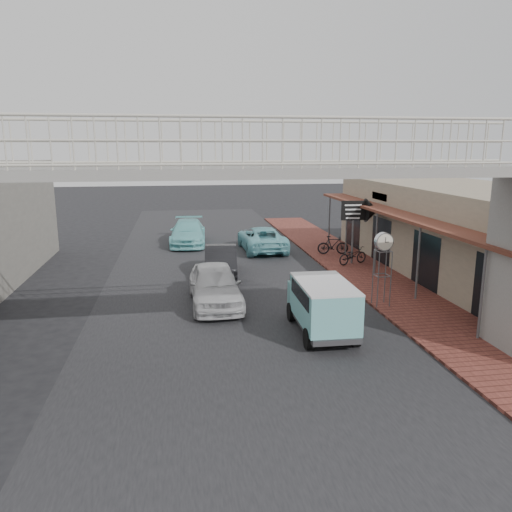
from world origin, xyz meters
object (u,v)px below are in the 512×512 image
object	(u,v)px
motorcycle_near	(353,255)
arrow_sign	(370,211)
angkot_far	(188,232)
angkot_curb	(262,239)
motorcycle_far	(333,245)
street_clock	(384,245)
dark_sedan	(221,261)
white_hatchback	(215,285)
angkot_van	(322,301)

from	to	relation	value
motorcycle_near	arrow_sign	xyz separation A→B (m)	(0.81, 0.12, 2.13)
angkot_far	angkot_curb	bearing A→B (deg)	-28.09
motorcycle_near	motorcycle_far	bearing A→B (deg)	-15.58
motorcycle_near	arrow_sign	distance (m)	2.28
motorcycle_far	arrow_sign	distance (m)	3.23
motorcycle_far	street_clock	world-z (taller)	street_clock
dark_sedan	street_clock	xyz separation A→B (m)	(5.30, -5.50, 1.65)
white_hatchback	angkot_curb	size ratio (longest dim) A/B	0.92
angkot_curb	angkot_van	size ratio (longest dim) A/B	1.39
angkot_far	arrow_sign	xyz separation A→B (m)	(8.58, -6.72, 1.95)
motorcycle_near	motorcycle_far	size ratio (longest dim) A/B	1.01
motorcycle_far	angkot_far	bearing A→B (deg)	68.35
angkot_far	motorcycle_far	xyz separation A→B (m)	(7.53, -4.48, -0.12)
angkot_curb	angkot_van	world-z (taller)	angkot_van
motorcycle_far	street_clock	xyz separation A→B (m)	(-0.95, -8.64, 1.71)
arrow_sign	motorcycle_far	bearing A→B (deg)	118.88
dark_sedan	motorcycle_near	size ratio (longest dim) A/B	2.41
motorcycle_near	motorcycle_far	distance (m)	2.37
street_clock	arrow_sign	bearing A→B (deg)	71.85
white_hatchback	arrow_sign	bearing A→B (deg)	32.50
motorcycle_near	street_clock	size ratio (longest dim) A/B	0.62
arrow_sign	angkot_far	bearing A→B (deg)	145.54
angkot_van	dark_sedan	bearing A→B (deg)	108.87
white_hatchback	angkot_far	xyz separation A→B (m)	(-0.67, 11.89, -0.05)
angkot_van	street_clock	world-z (taller)	street_clock
dark_sedan	street_clock	size ratio (longest dim) A/B	1.50
angkot_curb	angkot_far	xyz separation A→B (m)	(-4.03, 2.47, 0.04)
dark_sedan	motorcycle_far	xyz separation A→B (m)	(6.25, 3.14, -0.07)
street_clock	arrow_sign	size ratio (longest dim) A/B	0.84
arrow_sign	motorcycle_near	bearing A→B (deg)	-168.00
angkot_far	motorcycle_far	distance (m)	8.76
dark_sedan	angkot_curb	distance (m)	5.84
angkot_far	arrow_sign	bearing A→B (deg)	-34.65
dark_sedan	angkot_curb	xyz separation A→B (m)	(2.76, 5.15, 0.02)
angkot_van	arrow_sign	size ratio (longest dim) A/B	1.10
angkot_curb	motorcycle_far	world-z (taller)	angkot_curb
white_hatchback	motorcycle_far	world-z (taller)	white_hatchback
angkot_far	angkot_van	xyz separation A→B (m)	(3.73, -15.30, 0.36)
angkot_van	motorcycle_near	size ratio (longest dim) A/B	2.11
dark_sedan	angkot_far	distance (m)	7.73
street_clock	motorcycle_near	bearing A→B (deg)	78.48
motorcycle_near	white_hatchback	bearing A→B (deg)	103.90
angkot_curb	arrow_sign	distance (m)	6.54
angkot_far	motorcycle_far	bearing A→B (deg)	-27.36
white_hatchback	street_clock	xyz separation A→B (m)	(5.90, -1.24, 1.55)
dark_sedan	motorcycle_near	distance (m)	6.54
motorcycle_near	motorcycle_far	xyz separation A→B (m)	(-0.25, 2.36, 0.06)
dark_sedan	motorcycle_far	distance (m)	6.99
motorcycle_far	street_clock	distance (m)	8.86
angkot_far	arrow_sign	distance (m)	11.07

